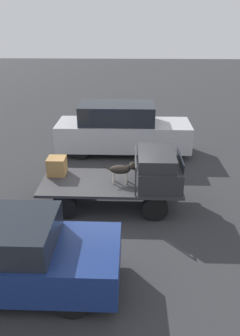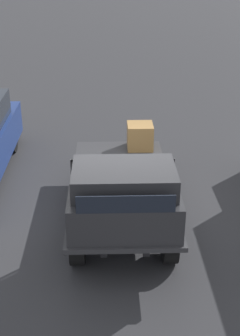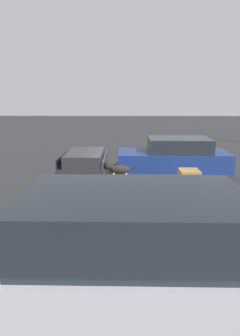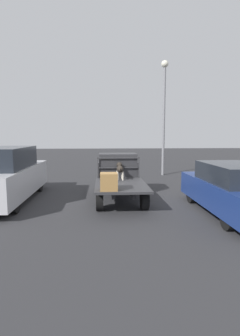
# 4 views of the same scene
# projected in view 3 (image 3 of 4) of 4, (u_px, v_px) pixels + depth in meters

# --- Properties ---
(ground_plane) EXTENTS (80.00, 80.00, 0.00)m
(ground_plane) POSITION_uv_depth(u_px,v_px,m) (129.00, 207.00, 8.08)
(ground_plane) COLOR #2D2D30
(flatbed_truck) EXTENTS (4.09, 1.83, 0.78)m
(flatbed_truck) POSITION_uv_depth(u_px,v_px,m) (129.00, 189.00, 7.93)
(flatbed_truck) COLOR black
(flatbed_truck) RESTS_ON ground
(truck_cab) EXTENTS (1.21, 1.71, 0.95)m
(truck_cab) POSITION_uv_depth(u_px,v_px,m) (83.00, 168.00, 7.78)
(truck_cab) COLOR #28282B
(truck_cab) RESTS_ON flatbed_truck
(truck_headboard) EXTENTS (0.04, 1.71, 0.83)m
(truck_headboard) POSITION_uv_depth(u_px,v_px,m) (105.00, 165.00, 7.75)
(truck_headboard) COLOR #2D2D30
(truck_headboard) RESTS_ON flatbed_truck
(dog) EXTENTS (1.00, 0.26, 0.68)m
(dog) POSITION_uv_depth(u_px,v_px,m) (117.00, 169.00, 7.80)
(dog) COLOR beige
(dog) RESTS_ON flatbed_truck
(cargo_crate) EXTENTS (0.54, 0.54, 0.54)m
(cargo_crate) POSITION_uv_depth(u_px,v_px,m) (189.00, 179.00, 7.34)
(cargo_crate) COLOR olive
(cargo_crate) RESTS_ON flatbed_truck
(parked_sedan) EXTENTS (4.59, 1.74, 1.63)m
(parked_sedan) POSITION_uv_depth(u_px,v_px,m) (174.00, 157.00, 11.09)
(parked_sedan) COLOR black
(parked_sedan) RESTS_ON ground
(parked_pickup_far) EXTENTS (5.39, 1.85, 2.07)m
(parked_pickup_far) POSITION_uv_depth(u_px,v_px,m) (120.00, 263.00, 3.70)
(parked_pickup_far) COLOR black
(parked_pickup_far) RESTS_ON ground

